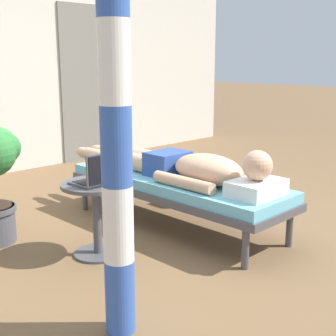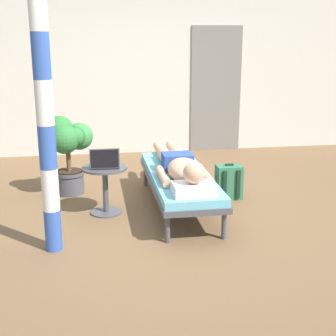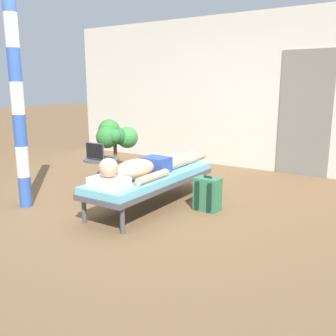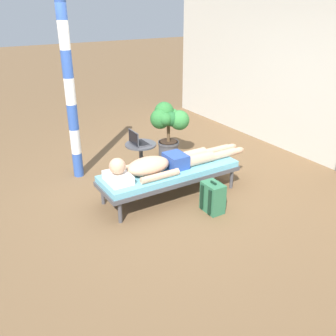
{
  "view_description": "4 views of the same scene",
  "coord_description": "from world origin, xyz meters",
  "px_view_note": "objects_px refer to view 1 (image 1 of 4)",
  "views": [
    {
      "loc": [
        -2.43,
        -2.62,
        1.35
      ],
      "look_at": [
        0.33,
        0.13,
        0.45
      ],
      "focal_mm": 50.75,
      "sensor_mm": 36.0,
      "label": 1
    },
    {
      "loc": [
        -0.67,
        -4.97,
        1.86
      ],
      "look_at": [
        0.13,
        -0.05,
        0.48
      ],
      "focal_mm": 50.56,
      "sensor_mm": 36.0,
      "label": 2
    },
    {
      "loc": [
        2.9,
        -3.72,
        1.49
      ],
      "look_at": [
        0.37,
        0.14,
        0.47
      ],
      "focal_mm": 40.4,
      "sensor_mm": 36.0,
      "label": 3
    },
    {
      "loc": [
        4.19,
        -2.5,
        2.54
      ],
      "look_at": [
        0.43,
        -0.18,
        0.53
      ],
      "focal_mm": 39.84,
      "sensor_mm": 36.0,
      "label": 4
    }
  ],
  "objects_px": {
    "backpack": "(204,183)",
    "porch_post": "(114,62)",
    "lounge_chair": "(176,185)",
    "laptop": "(100,176)",
    "person_reclining": "(185,167)",
    "side_table": "(97,206)"
  },
  "relations": [
    {
      "from": "porch_post",
      "to": "laptop",
      "type": "bearing_deg",
      "value": 58.08
    },
    {
      "from": "laptop",
      "to": "backpack",
      "type": "bearing_deg",
      "value": 12.54
    },
    {
      "from": "side_table",
      "to": "laptop",
      "type": "bearing_deg",
      "value": -90.0
    },
    {
      "from": "backpack",
      "to": "porch_post",
      "type": "relative_size",
      "value": 0.16
    },
    {
      "from": "lounge_chair",
      "to": "porch_post",
      "type": "relative_size",
      "value": 0.74
    },
    {
      "from": "laptop",
      "to": "backpack",
      "type": "height_order",
      "value": "laptop"
    },
    {
      "from": "backpack",
      "to": "porch_post",
      "type": "xyz_separation_m",
      "value": [
        -1.96,
        -1.13,
        1.14
      ]
    },
    {
      "from": "side_table",
      "to": "backpack",
      "type": "distance_m",
      "value": 1.5
    },
    {
      "from": "lounge_chair",
      "to": "side_table",
      "type": "distance_m",
      "value": 0.81
    },
    {
      "from": "lounge_chair",
      "to": "laptop",
      "type": "bearing_deg",
      "value": -174.97
    },
    {
      "from": "lounge_chair",
      "to": "porch_post",
      "type": "height_order",
      "value": "porch_post"
    },
    {
      "from": "backpack",
      "to": "person_reclining",
      "type": "bearing_deg",
      "value": -151.83
    },
    {
      "from": "backpack",
      "to": "porch_post",
      "type": "bearing_deg",
      "value": -150.13
    },
    {
      "from": "person_reclining",
      "to": "laptop",
      "type": "distance_m",
      "value": 0.81
    },
    {
      "from": "side_table",
      "to": "person_reclining",
      "type": "bearing_deg",
      "value": -5.24
    },
    {
      "from": "person_reclining",
      "to": "backpack",
      "type": "bearing_deg",
      "value": 28.17
    },
    {
      "from": "lounge_chair",
      "to": "backpack",
      "type": "xyz_separation_m",
      "value": [
        0.65,
        0.25,
        -0.15
      ]
    },
    {
      "from": "person_reclining",
      "to": "laptop",
      "type": "height_order",
      "value": "laptop"
    },
    {
      "from": "person_reclining",
      "to": "porch_post",
      "type": "xyz_separation_m",
      "value": [
        -1.31,
        -0.78,
        0.82
      ]
    },
    {
      "from": "side_table",
      "to": "porch_post",
      "type": "relative_size",
      "value": 0.2
    },
    {
      "from": "person_reclining",
      "to": "side_table",
      "type": "xyz_separation_m",
      "value": [
        -0.81,
        0.07,
        -0.16
      ]
    },
    {
      "from": "backpack",
      "to": "porch_post",
      "type": "height_order",
      "value": "porch_post"
    }
  ]
}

